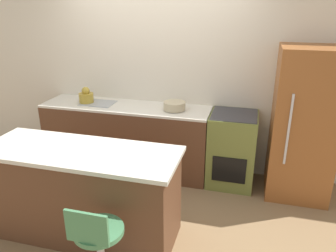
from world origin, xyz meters
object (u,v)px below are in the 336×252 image
refrigerator (303,125)px  kettle (86,96)px  oven_range (232,149)px  mixing_bowl (174,106)px  stool_chair (99,248)px

refrigerator → kettle: 2.79m
oven_range → kettle: kettle is taller
kettle → mixing_bowl: kettle is taller
kettle → mixing_bowl: 1.24m
oven_range → kettle: size_ratio=4.40×
stool_chair → oven_range: bearing=67.1°
oven_range → mixing_bowl: bearing=-178.9°
stool_chair → kettle: 2.39m
refrigerator → kettle: (-2.78, 0.02, 0.13)m
oven_range → kettle: (-1.99, -0.02, 0.55)m
kettle → refrigerator: bearing=-0.4°
oven_range → stool_chair: (-0.86, -2.03, -0.04)m
refrigerator → kettle: size_ratio=8.34×
oven_range → mixing_bowl: size_ratio=3.37×
oven_range → stool_chair: 2.21m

